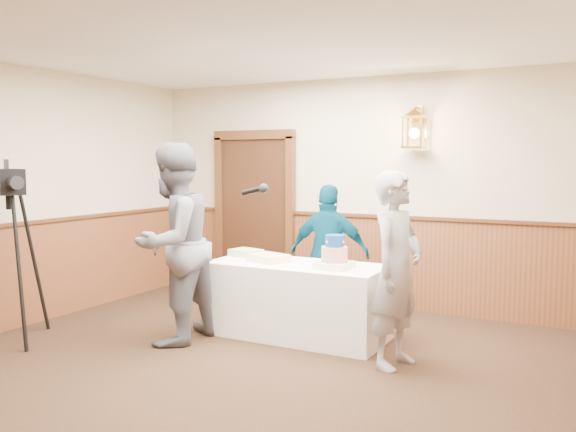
% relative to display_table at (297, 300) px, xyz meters
% --- Properties ---
extents(ground, '(7.00, 7.00, 0.00)m').
position_rel_display_table_xyz_m(ground, '(0.18, -1.90, -0.38)').
color(ground, black).
rests_on(ground, ground).
extents(room_shell, '(6.02, 7.02, 2.81)m').
position_rel_display_table_xyz_m(room_shell, '(0.12, -1.45, 1.15)').
color(room_shell, beige).
rests_on(room_shell, ground).
extents(display_table, '(1.80, 0.80, 0.75)m').
position_rel_display_table_xyz_m(display_table, '(0.00, 0.00, 0.00)').
color(display_table, white).
rests_on(display_table, ground).
extents(tiered_cake, '(0.33, 0.33, 0.33)m').
position_rel_display_table_xyz_m(tiered_cake, '(0.44, -0.07, 0.50)').
color(tiered_cake, '#FFF2C1').
rests_on(tiered_cake, display_table).
extents(sheet_cake_yellow, '(0.45, 0.39, 0.08)m').
position_rel_display_table_xyz_m(sheet_cake_yellow, '(-0.31, -0.04, 0.41)').
color(sheet_cake_yellow, '#FEE298').
rests_on(sheet_cake_yellow, display_table).
extents(sheet_cake_green, '(0.36, 0.31, 0.07)m').
position_rel_display_table_xyz_m(sheet_cake_green, '(-0.72, 0.18, 0.41)').
color(sheet_cake_green, '#A7E5A1').
rests_on(sheet_cake_green, display_table).
extents(interviewer, '(1.54, 0.96, 1.96)m').
position_rel_display_table_xyz_m(interviewer, '(-0.98, -0.74, 0.61)').
color(interviewer, slate).
rests_on(interviewer, ground).
extents(baker, '(0.52, 0.69, 1.70)m').
position_rel_display_table_xyz_m(baker, '(1.17, -0.41, 0.48)').
color(baker, '#95949A').
rests_on(baker, ground).
extents(assistant_p, '(0.94, 0.50, 1.53)m').
position_rel_display_table_xyz_m(assistant_p, '(0.06, 0.66, 0.39)').
color(assistant_p, '#033950').
rests_on(assistant_p, ground).
extents(tv_camera_rig, '(0.66, 0.63, 1.71)m').
position_rel_display_table_xyz_m(tv_camera_rig, '(-2.42, -1.46, 0.39)').
color(tv_camera_rig, black).
rests_on(tv_camera_rig, ground).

